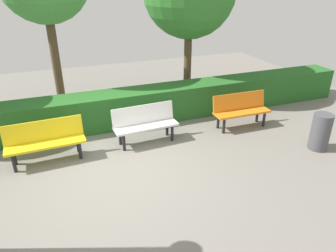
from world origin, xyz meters
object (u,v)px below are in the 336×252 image
object	(u,v)px
bench_orange	(241,109)
bench_yellow	(45,140)
bench_white	(145,123)
trash_bin	(320,132)

from	to	relation	value
bench_orange	bench_yellow	world-z (taller)	same
bench_orange	bench_white	bearing A→B (deg)	-0.56
bench_yellow	trash_bin	xyz separation A→B (m)	(-5.71, 1.65, -0.06)
bench_white	bench_orange	bearing A→B (deg)	175.39
bench_yellow	bench_white	bearing A→B (deg)	179.51
trash_bin	bench_orange	bearing A→B (deg)	-58.25
bench_yellow	trash_bin	world-z (taller)	bench_yellow
bench_orange	bench_white	distance (m)	2.52
bench_orange	trash_bin	xyz separation A→B (m)	(-1.01, 1.64, -0.06)
bench_white	trash_bin	distance (m)	3.93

